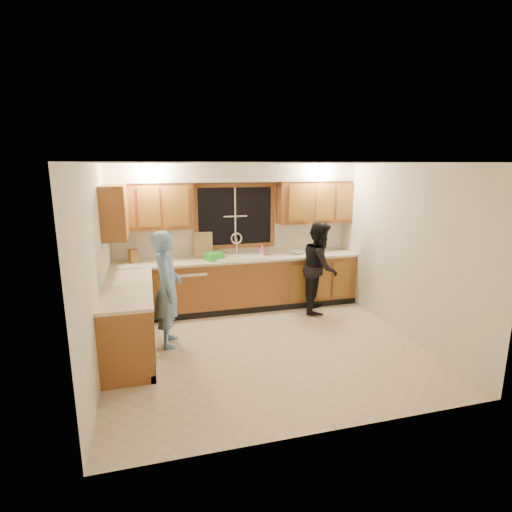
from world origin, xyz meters
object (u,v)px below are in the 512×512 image
Objects in this scene: knife_block at (133,256)px; stove at (127,337)px; bowl at (297,252)px; dishwasher at (191,290)px; soap_bottle at (262,249)px; dish_crate at (214,256)px; man at (167,289)px; sink at (239,261)px; woman at (320,267)px.

stove is at bearing -123.66° from knife_block.
knife_block reaches higher than bowl.
soap_bottle is (1.28, 0.11, 0.61)m from dishwasher.
bowl is (1.51, 0.08, -0.03)m from dish_crate.
knife_block is (-0.48, 1.23, 0.22)m from man.
man is at bearing -127.33° from dish_crate.
dishwasher is 1.10m from knife_block.
dishwasher is at bearing 62.31° from stove.
dish_crate is at bearing -38.49° from knife_block.
sink reaches higher than stove.
soap_bottle is 0.64m from bowl.
stove is 3.97× the size of knife_block.
woman is (1.30, -0.48, -0.09)m from sink.
knife_block is 1.12× the size of soap_bottle.
woman reaches higher than stove.
sink is 1.39m from woman.
bowl is at bearing 32.64° from stove.
sink is 2.60m from stove.
dish_crate is at bearing -7.82° from dishwasher.
stove is 3.44m from bowl.
man is at bearing -143.77° from soap_bottle.
dishwasher is (-0.85, -0.01, -0.45)m from sink.
man reaches higher than sink.
bowl is (0.64, -0.08, -0.07)m from soap_bottle.
woman is (3.10, 1.35, 0.33)m from stove.
sink is 3.25× the size of dish_crate.
sink is 1.72m from man.
man is 2.62m from bowl.
stove is 4.46× the size of soap_bottle.
knife_block is 1.31m from dish_crate.
soap_bottle is (0.43, 0.09, 0.16)m from sink.
sink is at bearing -34.58° from knife_block.
man is 1.04× the size of woman.
man reaches higher than bowl.
soap_bottle is at bearing 10.44° from dish_crate.
sink is 3.79× the size of knife_block.
stove is at bearing 145.04° from man.
sink reaches higher than dishwasher.
man is (0.53, 0.67, 0.36)m from stove.
sink reaches higher than soap_bottle.
man is at bearing -137.74° from sink.
dish_crate is at bearing 102.63° from woman.
knife_block is at bearing 174.29° from dishwasher.
man reaches higher than soap_bottle.
soap_bottle is 0.85× the size of bowl.
knife_block is 0.95× the size of bowl.
man is (-1.27, -1.16, -0.05)m from sink.
woman is at bearing -13.08° from dish_crate.
man reaches higher than knife_block.
dishwasher is 2.04m from stove.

